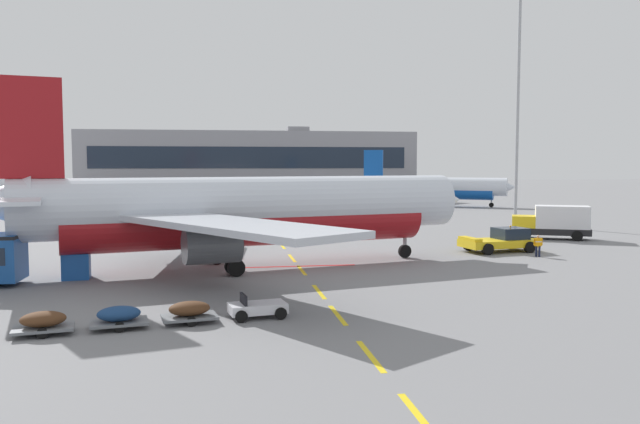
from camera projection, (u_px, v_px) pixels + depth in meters
ground at (490, 233)px, 65.64m from camera, size 400.00×400.00×0.00m
apron_paint_markings at (279, 242)px, 58.23m from camera, size 8.00×93.02×0.01m
airliner_foreground at (244, 210)px, 43.33m from camera, size 34.49×33.65×12.20m
pushback_tug at (501, 240)px, 51.84m from camera, size 6.37×3.92×2.08m
airliner_far_center at (433, 188)px, 107.59m from camera, size 25.22×23.70×9.42m
fuel_service_truck at (553, 222)px, 60.39m from camera, size 7.35×5.19×3.14m
baggage_train at (155, 314)px, 28.09m from camera, size 11.68×3.49×1.14m
ground_crew_worker at (538, 244)px, 48.89m from camera, size 0.66×0.33×1.66m
uld_cargo_container at (76, 266)px, 39.61m from camera, size 1.75×1.72×1.60m
apron_light_mast_far at (519, 74)px, 74.37m from camera, size 1.80×1.80×28.58m
terminal_satellite at (250, 161)px, 179.34m from camera, size 90.26×21.11×17.37m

